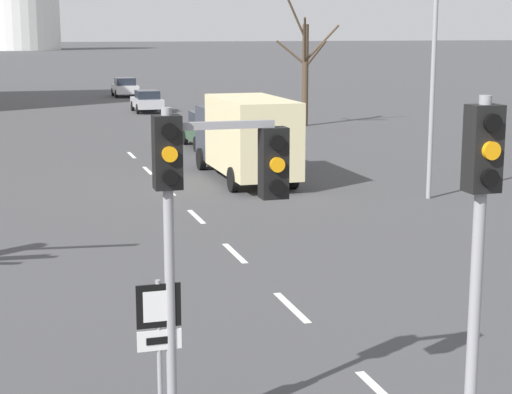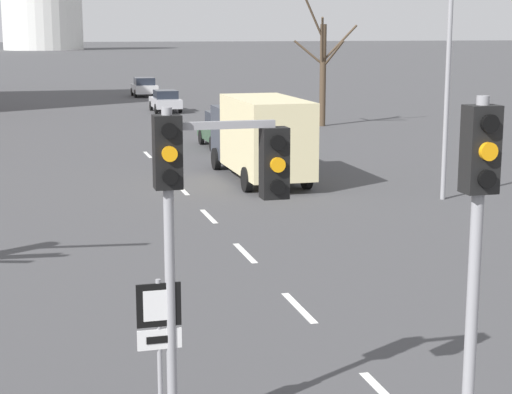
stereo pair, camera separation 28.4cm
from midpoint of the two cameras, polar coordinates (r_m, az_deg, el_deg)
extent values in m
cube|color=silver|center=(17.64, 3.35, -7.37)|extent=(0.16, 2.00, 0.01)
cube|color=silver|center=(21.77, -0.37, -3.75)|extent=(0.16, 2.00, 0.01)
cube|color=silver|center=(26.03, -2.86, -1.29)|extent=(0.16, 2.00, 0.01)
cube|color=silver|center=(30.36, -4.65, 0.47)|extent=(0.16, 2.00, 0.01)
cube|color=silver|center=(34.73, -5.99, 1.80)|extent=(0.16, 2.00, 0.01)
cube|color=silver|center=(39.13, -7.02, 2.82)|extent=(0.16, 2.00, 0.01)
cylinder|color=gray|center=(11.48, -5.04, -5.56)|extent=(0.14, 0.14, 4.61)
cube|color=black|center=(11.11, -5.19, 3.00)|extent=(0.36, 0.28, 0.96)
cylinder|color=black|center=(10.90, -5.07, 4.43)|extent=(0.20, 0.06, 0.20)
cylinder|color=orange|center=(10.94, -5.04, 2.88)|extent=(0.20, 0.06, 0.20)
cylinder|color=black|center=(10.99, -5.01, 1.34)|extent=(0.20, 0.06, 0.20)
cube|color=gray|center=(11.21, -1.58, 4.81)|extent=(1.44, 0.10, 0.10)
cube|color=black|center=(11.46, 1.94, 2.28)|extent=(0.36, 0.28, 0.96)
cylinder|color=black|center=(11.26, 2.20, 3.65)|extent=(0.20, 0.06, 0.20)
cylinder|color=orange|center=(11.30, 2.19, 2.15)|extent=(0.20, 0.06, 0.20)
cylinder|color=black|center=(11.35, 2.17, 0.67)|extent=(0.20, 0.06, 0.20)
cylinder|color=gray|center=(10.05, 15.00, -7.51)|extent=(0.14, 0.14, 4.89)
cube|color=black|center=(9.63, 15.55, 3.08)|extent=(0.36, 0.28, 0.96)
cylinder|color=black|center=(9.45, 16.17, 4.72)|extent=(0.20, 0.06, 0.20)
cylinder|color=orange|center=(9.48, 16.07, 2.93)|extent=(0.20, 0.06, 0.20)
cylinder|color=black|center=(9.53, 15.98, 1.16)|extent=(0.20, 0.06, 0.20)
cylinder|color=gray|center=(11.83, -5.73, -10.91)|extent=(0.07, 0.07, 2.33)
cube|color=black|center=(11.53, -5.79, -7.18)|extent=(0.60, 0.03, 0.60)
cube|color=white|center=(11.51, -5.78, -7.21)|extent=(0.42, 0.01, 0.42)
cube|color=white|center=(11.69, -5.75, -9.42)|extent=(0.60, 0.03, 0.28)
cube|color=black|center=(11.67, -5.73, -9.45)|extent=(0.36, 0.01, 0.10)
cylinder|color=gray|center=(28.82, 12.97, 8.54)|extent=(0.16, 0.16, 8.87)
cube|color=#2D4C33|center=(41.25, -1.96, 4.28)|extent=(1.79, 4.25, 0.66)
cube|color=#1E232D|center=(40.97, -1.90, 5.20)|extent=(1.52, 2.04, 0.70)
cylinder|color=black|center=(42.39, -3.48, 4.00)|extent=(0.18, 0.71, 0.71)
cylinder|color=black|center=(42.76, -1.25, 4.08)|extent=(0.18, 0.71, 0.71)
cylinder|color=black|center=(39.83, -2.72, 3.55)|extent=(0.18, 0.71, 0.71)
cylinder|color=black|center=(40.22, -0.36, 3.64)|extent=(0.18, 0.71, 0.71)
cube|color=#B7B7BC|center=(59.59, -5.93, 6.29)|extent=(1.74, 3.92, 0.60)
cube|color=#1E232D|center=(59.35, -5.91, 6.83)|extent=(1.48, 1.88, 0.56)
cylinder|color=black|center=(60.69, -6.87, 6.07)|extent=(0.18, 0.68, 0.68)
cylinder|color=black|center=(60.94, -5.34, 6.12)|extent=(0.18, 0.68, 0.68)
cylinder|color=black|center=(58.29, -6.53, 5.87)|extent=(0.18, 0.68, 0.68)
cylinder|color=black|center=(58.56, -4.94, 5.92)|extent=(0.18, 0.68, 0.68)
cube|color=silver|center=(73.66, -7.35, 7.18)|extent=(1.88, 3.81, 0.66)
cube|color=#1E232D|center=(73.43, -7.34, 7.67)|extent=(1.60, 1.83, 0.61)
cylinder|color=black|center=(74.74, -8.15, 6.96)|extent=(0.18, 0.66, 0.66)
cylinder|color=black|center=(74.97, -6.79, 7.01)|extent=(0.18, 0.66, 0.66)
cylinder|color=black|center=(72.40, -7.92, 6.84)|extent=(0.18, 0.66, 0.66)
cylinder|color=black|center=(72.64, -6.52, 6.88)|extent=(0.18, 0.66, 0.66)
cube|color=#333842|center=(34.79, -0.69, 4.34)|extent=(2.20, 2.00, 2.10)
cube|color=beige|center=(31.31, 0.94, 4.14)|extent=(2.30, 5.20, 2.70)
cylinder|color=black|center=(34.68, -2.45, 2.56)|extent=(0.24, 0.88, 0.88)
cylinder|color=black|center=(35.22, 1.05, 2.70)|extent=(0.24, 0.88, 0.88)
cylinder|color=black|center=(29.85, -0.35, 1.18)|extent=(0.24, 0.88, 0.88)
cylinder|color=black|center=(30.47, 3.66, 1.36)|extent=(0.24, 0.88, 0.88)
cylinder|color=#473828|center=(50.48, 4.64, 8.07)|extent=(0.37, 0.37, 5.89)
cylinder|color=#473828|center=(49.48, 4.62, 10.30)|extent=(0.78, 1.85, 2.75)
cylinder|color=#473828|center=(50.74, 5.77, 10.17)|extent=(2.11, 0.17, 2.13)
cylinder|color=#473828|center=(50.37, 3.70, 9.58)|extent=(1.69, 0.64, 1.48)
cylinder|color=#473828|center=(50.08, 4.07, 11.79)|extent=(1.36, 0.40, 2.46)
cylinder|color=#473828|center=(49.92, 5.36, 9.50)|extent=(0.81, 1.49, 1.58)
cylinder|color=silver|center=(249.27, -13.99, 11.18)|extent=(21.86, 21.86, 14.57)
camera|label=1|loc=(0.14, -89.27, 0.14)|focal=60.00mm
camera|label=2|loc=(0.14, 90.73, -0.14)|focal=60.00mm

